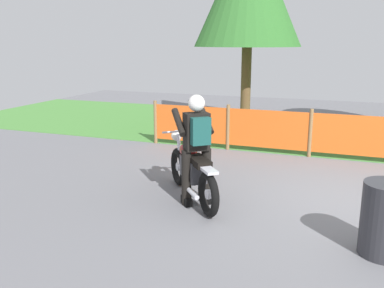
% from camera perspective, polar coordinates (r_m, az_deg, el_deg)
% --- Properties ---
extents(ground, '(24.00, 24.00, 0.02)m').
position_cam_1_polar(ground, '(7.22, 20.86, -7.20)').
color(ground, slate).
extents(grass_verge, '(24.00, 5.83, 0.01)m').
position_cam_1_polar(grass_verge, '(12.39, 20.90, 1.38)').
color(grass_verge, '#4C8C3D').
rests_on(grass_verge, ground).
extents(barrier_fence, '(9.24, 0.08, 1.05)m').
position_cam_1_polar(barrier_fence, '(9.43, 21.16, 1.04)').
color(barrier_fence, olive).
rests_on(barrier_fence, ground).
extents(motorcycle_lead, '(1.42, 1.69, 0.99)m').
position_cam_1_polar(motorcycle_lead, '(6.69, -0.05, -3.46)').
color(motorcycle_lead, black).
rests_on(motorcycle_lead, ground).
extents(rider_lead, '(0.74, 0.78, 1.69)m').
position_cam_1_polar(rider_lead, '(6.36, 0.62, 0.02)').
color(rider_lead, black).
rests_on(rider_lead, ground).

